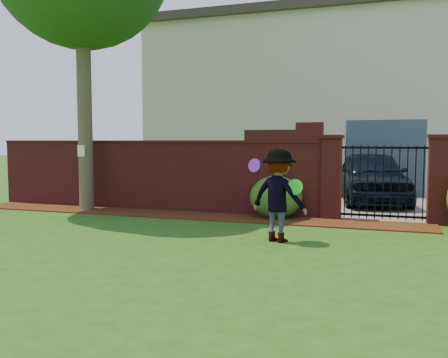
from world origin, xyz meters
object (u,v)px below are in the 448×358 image
(car, at_px, (373,177))
(frisbee_purple, at_px, (254,165))
(man, at_px, (278,196))
(frisbee_green, at_px, (295,187))

(car, relative_size, frisbee_purple, 17.98)
(man, height_order, frisbee_green, man)
(car, xyz_separation_m, frisbee_purple, (-1.84, -5.85, 0.58))
(car, height_order, frisbee_green, car)
(frisbee_purple, bearing_deg, man, -4.17)
(frisbee_purple, bearing_deg, frisbee_green, -13.53)
(man, bearing_deg, frisbee_purple, 13.21)
(man, distance_m, frisbee_green, 0.40)
(car, bearing_deg, frisbee_green, -110.48)
(frisbee_green, bearing_deg, frisbee_purple, 166.47)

